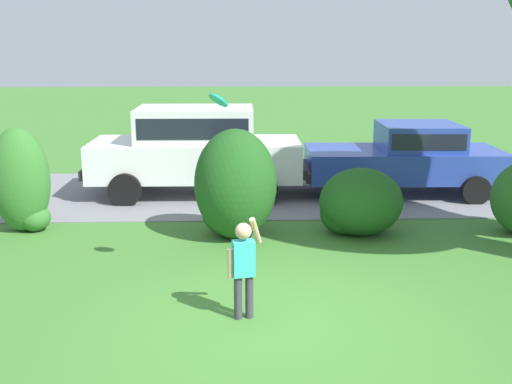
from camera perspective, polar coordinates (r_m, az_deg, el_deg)
The scene contains 9 objects.
ground_plane at distance 7.59m, azimuth 2.34°, elevation -12.13°, with size 80.00×80.00×0.00m, color #3D752D.
driveway_strip at distance 13.86m, azimuth 0.26°, elevation -0.08°, with size 28.00×4.40×0.02m, color slate.
shrub_near_tree at distance 11.70m, azimuth -20.69°, elevation 0.76°, with size 1.04×0.86×1.85m.
shrub_centre_left at distance 10.58m, azimuth -2.00°, elevation 0.29°, with size 1.40×1.35×1.88m.
shrub_centre at distance 10.97m, azimuth 9.28°, elevation -1.07°, with size 1.45×1.28×1.18m.
parked_sedan at distance 14.07m, azimuth 13.73°, elevation 3.22°, with size 4.45×2.19×1.56m.
parked_suv at distance 13.61m, azimuth -5.53°, elevation 4.18°, with size 4.72×2.14×1.92m.
child_thrower at distance 7.51m, azimuth -1.15°, elevation -6.46°, with size 0.43×0.32×1.29m.
frisbee at distance 8.09m, azimuth -3.46°, elevation 8.40°, with size 0.30×0.27×0.25m.
Camera 1 is at (-0.55, -6.81, 3.30)m, focal length 43.72 mm.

